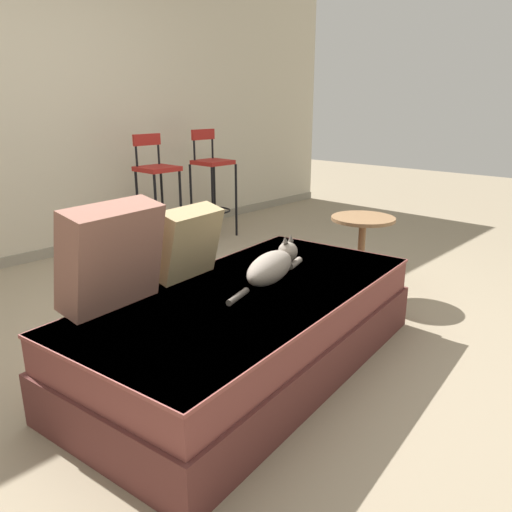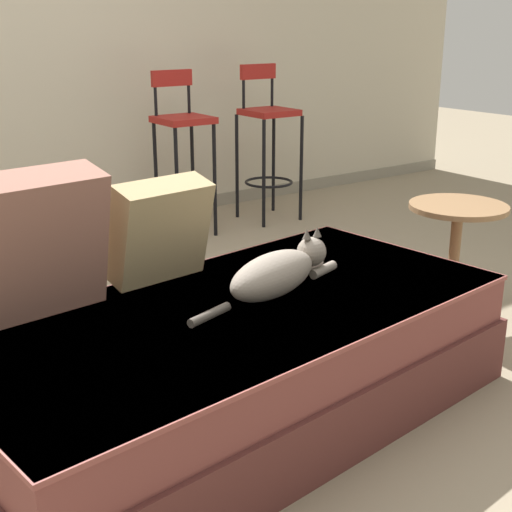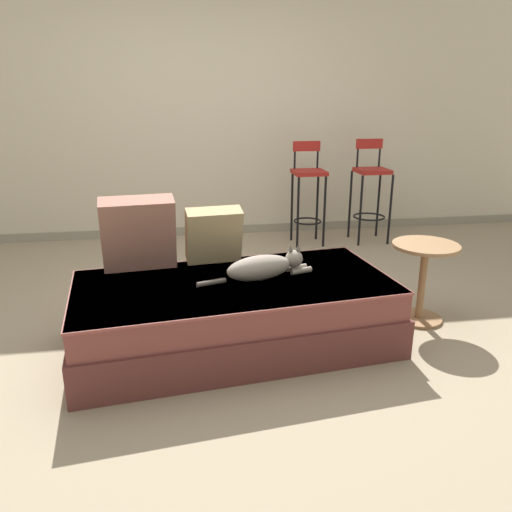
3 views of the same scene
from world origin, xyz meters
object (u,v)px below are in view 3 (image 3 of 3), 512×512
Objects in this scene: bar_stool_near_window at (308,186)px; side_table at (423,271)px; couch at (235,312)px; cat at (264,267)px; throw_pillow_middle at (214,235)px; bar_stool_by_doorway at (371,186)px; throw_pillow_corner at (138,233)px.

bar_stool_near_window is 1.89× the size of side_table.
side_table is at bearing 6.67° from couch.
cat is 1.14m from side_table.
throw_pillow_middle is 1.43m from side_table.
bar_stool_by_doorway is (1.48, 2.08, 0.09)m from cat.
bar_stool_near_window reaches higher than side_table.
side_table is (1.30, 0.15, 0.14)m from couch.
bar_stool_by_doorway is (1.67, 2.09, 0.37)m from couch.
bar_stool_by_doorway is at bearing 79.37° from side_table.
throw_pillow_middle is at bearing 6.67° from throw_pillow_corner.
throw_pillow_corner is 1.90m from side_table.
bar_stool_by_doorway is at bearing -0.07° from bar_stool_near_window.
throw_pillow_middle is 0.70× the size of side_table.
couch is 2.75× the size of cat.
bar_stool_near_window reaches higher than throw_pillow_corner.
side_table is (0.30, -1.94, -0.24)m from bar_stool_near_window.
bar_stool_by_doorway is at bearing 54.45° from cat.
side_table is at bearing -8.61° from throw_pillow_middle.
bar_stool_near_window is at bearing 98.90° from side_table.
couch is 5.27× the size of throw_pillow_middle.
cat is 2.23m from bar_stool_near_window.
cat reaches higher than couch.
throw_pillow_corner is 0.82m from cat.
throw_pillow_middle is at bearing 171.39° from side_table.
couch is 0.55m from throw_pillow_middle.
throw_pillow_corner is at bearing -173.33° from throw_pillow_middle.
cat is at bearing 5.02° from couch.
couch is at bearing -174.98° from cat.
throw_pillow_middle is 0.36× the size of bar_stool_by_doorway.
couch is 2.70m from bar_stool_by_doorway.
side_table is (-0.36, -1.94, -0.23)m from bar_stool_by_doorway.
bar_stool_by_doorway reaches higher than couch.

